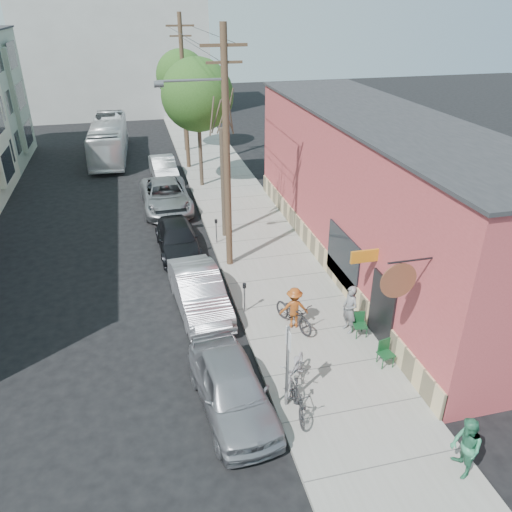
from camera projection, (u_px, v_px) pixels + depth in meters
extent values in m
plane|color=black|center=(193.00, 352.00, 17.27)|extent=(120.00, 120.00, 0.00)
cube|color=gray|center=(244.00, 218.00, 27.62)|extent=(4.50, 58.00, 0.15)
cube|color=#B04145|center=(377.00, 193.00, 21.99)|extent=(5.00, 20.00, 6.50)
cube|color=#2B2B2D|center=(386.00, 117.00, 20.47)|extent=(5.20, 20.20, 0.12)
cube|color=#D1B682|center=(320.00, 254.00, 22.70)|extent=(0.10, 20.00, 1.10)
cube|color=black|center=(382.00, 311.00, 17.18)|extent=(0.10, 1.60, 2.60)
cube|color=black|center=(343.00, 258.00, 20.06)|extent=(0.08, 3.00, 2.20)
cylinder|color=brown|center=(398.00, 281.00, 13.89)|extent=(1.10, 0.06, 1.10)
cube|color=#C07416|center=(364.00, 256.00, 16.94)|extent=(1.00, 0.08, 0.45)
cube|color=#95A188|center=(13.00, 99.00, 35.63)|extent=(1.10, 3.20, 7.00)
cube|color=#B5B5B0|center=(115.00, 53.00, 50.27)|extent=(18.00, 8.00, 12.00)
cube|color=slate|center=(287.00, 367.00, 14.20)|extent=(0.07, 0.07, 2.80)
cube|color=silver|center=(288.00, 339.00, 13.74)|extent=(0.02, 0.45, 0.60)
cylinder|color=slate|center=(245.00, 299.00, 19.00)|extent=(0.06, 0.06, 1.10)
cylinder|color=black|center=(244.00, 286.00, 18.72)|extent=(0.14, 0.14, 0.18)
cylinder|color=slate|center=(216.00, 232.00, 24.40)|extent=(0.06, 0.06, 1.10)
cylinder|color=black|center=(216.00, 221.00, 24.13)|extent=(0.14, 0.14, 0.18)
cylinder|color=#503A28|center=(227.00, 156.00, 20.43)|extent=(0.28, 0.28, 10.00)
cube|color=#503A28|center=(224.00, 45.00, 18.50)|extent=(1.80, 0.12, 0.12)
cube|color=#503A28|center=(224.00, 62.00, 18.77)|extent=(1.40, 0.10, 0.10)
cylinder|color=slate|center=(159.00, 84.00, 18.56)|extent=(0.35, 0.24, 0.24)
cylinder|color=#503A28|center=(184.00, 94.00, 33.44)|extent=(0.28, 0.28, 10.00)
cube|color=#503A28|center=(180.00, 26.00, 31.51)|extent=(1.80, 0.12, 0.12)
cube|color=#503A28|center=(181.00, 36.00, 31.78)|extent=(1.40, 0.10, 0.10)
cylinder|color=#44392C|center=(223.00, 184.00, 24.18)|extent=(0.24, 0.24, 5.45)
cylinder|color=#44392C|center=(200.00, 144.00, 31.07)|extent=(0.24, 0.24, 5.29)
sphere|color=#2E591F|center=(197.00, 95.00, 29.70)|extent=(4.33, 4.33, 4.33)
cylinder|color=#44392C|center=(184.00, 116.00, 38.44)|extent=(0.24, 0.24, 5.30)
sphere|color=#2E591F|center=(182.00, 75.00, 37.06)|extent=(3.77, 3.77, 3.77)
imported|color=slate|center=(350.00, 309.00, 17.72)|extent=(0.58, 0.75, 1.83)
imported|color=#317C58|center=(466.00, 448.00, 12.33)|extent=(0.82, 0.96, 1.74)
imported|color=#8E4014|center=(294.00, 308.00, 18.03)|extent=(1.12, 0.77, 1.60)
imported|color=black|center=(294.00, 314.00, 18.15)|extent=(1.39, 2.18, 1.08)
imported|color=black|center=(298.00, 400.00, 14.27)|extent=(0.66, 1.77, 1.04)
imported|color=gray|center=(295.00, 371.00, 15.38)|extent=(1.66, 2.08, 1.06)
imported|color=#97979E|center=(232.00, 388.00, 14.53)|extent=(2.34, 4.86, 1.60)
imported|color=#AFAFB7|center=(199.00, 291.00, 19.31)|extent=(2.09, 4.99, 1.60)
imported|color=black|center=(178.00, 239.00, 23.82)|extent=(2.01, 4.65, 1.33)
imported|color=gray|center=(166.00, 196.00, 28.63)|extent=(2.76, 5.78, 1.59)
imported|color=#A6ABAE|center=(164.00, 168.00, 33.51)|extent=(1.82, 4.49, 1.45)
imported|color=white|center=(109.00, 139.00, 37.70)|extent=(2.78, 10.20, 2.82)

